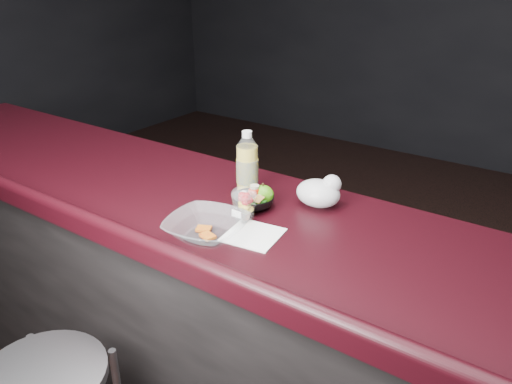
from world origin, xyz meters
TOP-DOWN VIEW (x-y plane):
  - counter at (0.00, 0.30)m, footprint 4.06×0.71m
  - lemonade_bottle at (-0.06, 0.42)m, footprint 0.08×0.08m
  - fruit_cup at (0.05, 0.25)m, footprint 0.08×0.08m
  - green_apple at (0.04, 0.38)m, footprint 0.08×0.08m
  - plastic_bag at (0.20, 0.49)m, footprint 0.16×0.13m
  - snack_bowl at (0.02, 0.35)m, footprint 0.17×0.17m
  - takeout_bowl at (0.02, 0.10)m, footprint 0.28×0.28m
  - paper_napkin at (0.13, 0.19)m, footprint 0.18×0.18m

SIDE VIEW (x-z plane):
  - counter at x=0.00m, z-range 0.00..1.02m
  - paper_napkin at x=0.13m, z-range 1.02..1.02m
  - snack_bowl at x=0.02m, z-range 1.01..1.08m
  - takeout_bowl at x=0.02m, z-range 1.02..1.08m
  - green_apple at x=0.04m, z-range 1.02..1.10m
  - plastic_bag at x=0.20m, z-range 1.01..1.13m
  - fruit_cup at x=0.05m, z-range 1.02..1.14m
  - lemonade_bottle at x=-0.06m, z-range 1.00..1.24m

